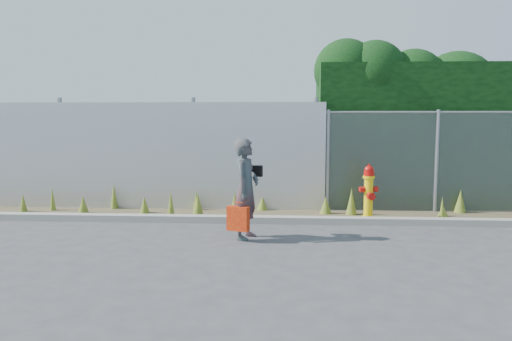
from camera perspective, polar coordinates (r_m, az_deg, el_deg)
The scene contains 10 objects.
ground at distance 7.33m, azimuth 1.69°, elevation -9.05°, with size 80.00×80.00×0.00m, color #3E3E40.
curb at distance 9.06m, azimuth 2.06°, elevation -5.64°, with size 16.00×0.22×0.12m, color gray.
weed_strip at distance 9.71m, azimuth 0.23°, elevation -4.39°, with size 16.00×1.24×0.53m.
corrugated_fence at distance 10.68m, azimuth -15.44°, elevation 1.63°, with size 8.50×0.21×2.30m.
chainlink_fence at distance 10.87m, azimuth 25.25°, elevation 0.94°, with size 6.50×0.07×2.05m.
hedge at distance 11.91m, azimuth 25.15°, elevation 6.06°, with size 7.40×2.06×3.65m.
fire_hydrant at distance 9.52m, azimuth 12.74°, elevation -2.49°, with size 0.35×0.31×1.04m.
woman at distance 7.84m, azimuth -1.13°, elevation -2.10°, with size 0.58×0.38×1.59m, color #0F6061.
red_tote_bag at distance 7.72m, azimuth -2.06°, elevation -5.51°, with size 0.34×0.13×0.45m.
black_shoulder_bag at distance 8.04m, azimuth -0.12°, elevation -0.05°, with size 0.24×0.10×0.18m.
Camera 1 is at (0.22, -7.06, 1.96)m, focal length 35.00 mm.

